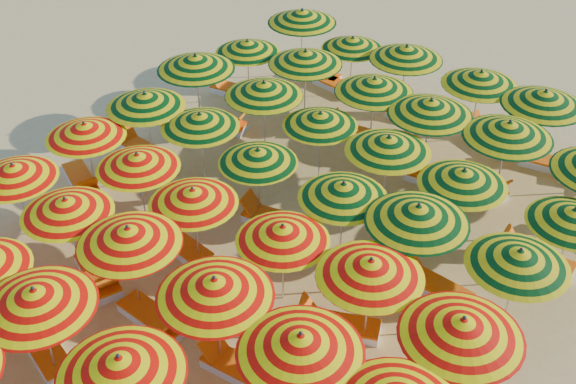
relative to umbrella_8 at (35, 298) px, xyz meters
The scene contains 58 objects.
ground 5.99m from the umbrella_8, 78.35° to the left, with size 120.00×120.00×0.00m, color #DEBD62.
umbrella_8 is the anchor object (origin of this frame).
umbrella_9 2.42m from the umbrella_8, ahead, with size 2.59×2.59×2.37m.
umbrella_12 4.73m from the umbrella_8, 151.03° to the left, with size 2.19×2.19×2.13m.
umbrella_13 3.01m from the umbrella_8, 132.84° to the left, with size 2.60×2.60×2.18m.
umbrella_14 2.29m from the umbrella_8, 91.73° to the left, with size 2.89×2.89×2.34m.
umbrella_15 3.28m from the umbrella_8, 43.55° to the left, with size 2.47×2.47×2.40m.
umbrella_16 4.98m from the umbrella_8, 26.06° to the left, with size 2.32×2.32×2.41m.
umbrella_18 6.20m from the umbrella_8, 133.66° to the left, with size 2.07×2.07×2.17m.
umbrella_19 4.92m from the umbrella_8, 116.56° to the left, with size 2.46×2.46×2.15m.
umbrella_20 4.22m from the umbrella_8, 92.21° to the left, with size 2.11×2.11×2.16m.
umbrella_21 5.01m from the umbrella_8, 63.98° to the left, with size 2.47×2.47×2.14m.
umbrella_22 6.31m from the umbrella_8, 47.02° to the left, with size 2.54×2.54×2.30m.
umbrella_23 7.73m from the umbrella_8, 33.34° to the left, with size 2.35×2.35×2.41m.
umbrella_24 7.59m from the umbrella_8, 122.78° to the left, with size 2.52×2.52×2.29m.
umbrella_25 7.02m from the umbrella_8, 109.25° to the left, with size 2.71×2.71×2.20m.
umbrella_26 6.43m from the umbrella_8, 91.41° to the left, with size 2.39×2.39×2.09m.
umbrella_27 6.88m from the umbrella_8, 70.06° to the left, with size 2.74×2.74×2.19m.
umbrella_28 7.79m from the umbrella_8, 57.47° to the left, with size 2.97×2.97×2.40m.
umbrella_29 9.31m from the umbrella_8, 46.55° to the left, with size 2.74×2.74×2.24m.
umbrella_30 9.76m from the umbrella_8, 117.30° to the left, with size 2.79×2.79×2.42m.
umbrella_31 9.03m from the umbrella_8, 102.73° to the left, with size 2.86×2.86×2.32m.
umbrella_32 8.74m from the umbrella_8, 89.99° to the left, with size 2.59×2.59×2.12m.
umbrella_33 8.91m from the umbrella_8, 76.10° to the left, with size 2.33×2.33×2.27m.
umbrella_34 9.57m from the umbrella_8, 63.88° to the left, with size 2.42×2.42×2.22m.
umbrella_35 11.14m from the umbrella_8, 52.96° to the left, with size 2.09×2.09×2.12m.
umbrella_36 11.67m from the umbrella_8, 112.03° to the left, with size 2.61×2.61×2.13m.
umbrella_37 11.25m from the umbrella_8, 101.59° to the left, with size 2.70×2.70×2.35m.
umbrella_38 10.87m from the umbrella_8, 88.61° to the left, with size 2.21×2.21×2.34m.
umbrella_39 10.91m from the umbrella_8, 78.76° to the left, with size 2.67×2.67×2.40m.
umbrella_40 11.70m from the umbrella_8, 68.91° to the left, with size 2.36×2.36×2.41m.
umbrella_42 13.89m from the umbrella_8, 107.32° to the left, with size 2.78×2.78×2.42m.
umbrella_43 13.31m from the umbrella_8, 98.79° to the left, with size 2.43×2.43×2.08m.
umbrella_44 13.16m from the umbrella_8, 90.44° to the left, with size 2.76×2.76×2.36m.
umbrella_45 13.35m from the umbrella_8, 79.91° to the left, with size 2.66×2.66×2.31m.
umbrella_46 13.69m from the umbrella_8, 71.90° to the left, with size 2.49×2.49×2.40m.
lounger_5 2.05m from the umbrella_8, 164.76° to the left, with size 1.82×0.98×0.69m.
lounger_8 3.32m from the umbrella_8, 122.58° to the left, with size 1.83×1.13×0.69m.
lounger_9 2.96m from the umbrella_8, 76.26° to the left, with size 1.74×0.61×0.69m.
lounger_10 4.17m from the umbrella_8, 38.61° to the left, with size 1.79×0.79×0.69m.
lounger_12 6.78m from the umbrella_8, 137.39° to the left, with size 1.82×1.18×0.69m.
lounger_13 4.70m from the umbrella_8, 100.25° to the left, with size 1.78×0.73×0.69m.
lounger_14 6.13m from the umbrella_8, 50.35° to the left, with size 1.82×1.26×0.69m.
lounger_15 8.25m from the umbrella_8, 125.96° to the left, with size 1.74×0.61×0.69m.
lounger_16 6.70m from the umbrella_8, 86.91° to the left, with size 1.82×0.99×0.69m.
lounger_17 8.50m from the umbrella_8, 55.46° to the left, with size 1.75×0.64×0.69m.
lounger_18 9.93m from the umbrella_8, 113.47° to the left, with size 1.82×1.02×0.69m.
lounger_19 11.13m from the umbrella_8, 56.12° to the left, with size 1.79×0.77×0.69m.
lounger_20 12.04m from the umbrella_8, 114.75° to the left, with size 1.81×0.92×0.69m.
lounger_21 11.27m from the umbrella_8, 91.72° to the left, with size 1.81×0.89×0.69m.
lounger_22 10.99m from the umbrella_8, 75.94° to the left, with size 1.80×0.83×0.69m.
lounger_23 11.83m from the umbrella_8, 71.48° to the left, with size 1.82×1.20×0.69m.
lounger_25 13.95m from the umbrella_8, 104.83° to the left, with size 1.79×0.80×0.69m.
lounger_26 13.59m from the umbrella_8, 101.29° to the left, with size 1.78×0.74×0.69m.
lounger_27 13.25m from the umbrella_8, 88.25° to the left, with size 1.82×0.99×0.69m.
lounger_28 13.66m from the umbrella_8, 77.86° to the left, with size 1.83×1.15×0.69m.
lounger_29 14.15m from the umbrella_8, 70.16° to the left, with size 1.82×0.94×0.69m.
beachgoer_a 6.06m from the umbrella_8, 113.33° to the left, with size 0.48×0.32×1.32m, color tan.
Camera 1 is at (8.42, -9.95, 11.53)m, focal length 45.00 mm.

